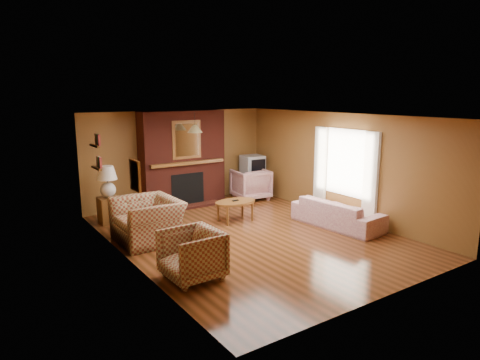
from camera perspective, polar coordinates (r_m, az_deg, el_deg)
floor at (r=8.75m, az=1.41°, el=-7.36°), size 6.50×6.50×0.00m
ceiling at (r=8.29m, az=1.50°, el=8.53°), size 6.50×6.50×0.00m
wall_back at (r=11.21m, az=-8.24°, el=3.03°), size 6.50×0.00×6.50m
wall_front at (r=6.16m, az=19.31°, el=-4.50°), size 6.50×0.00×6.50m
wall_left at (r=7.31m, az=-14.73°, el=-1.76°), size 0.00×6.50×6.50m
wall_right at (r=10.08m, az=13.12°, el=1.90°), size 0.00×6.50×6.50m
fireplace at (r=10.98m, az=-7.63°, el=2.77°), size 2.20×0.82×2.40m
window_right at (r=9.92m, az=13.76°, el=1.29°), size 0.10×1.85×2.00m
bookshelf at (r=9.04m, az=-18.57°, el=3.51°), size 0.09×0.55×0.71m
botanical_print at (r=6.97m, az=-13.79°, el=0.59°), size 0.05×0.40×0.50m
pendant_light at (r=10.27m, az=-6.03°, el=6.81°), size 0.36×0.36×0.48m
plaid_loveseat at (r=8.49m, az=-12.22°, el=-5.28°), size 1.13×1.29×0.83m
plaid_armchair at (r=6.72m, az=-6.46°, el=-9.87°), size 0.88×0.85×0.78m
floral_sofa at (r=9.47m, az=12.85°, el=-4.32°), size 0.96×2.07×0.59m
floral_armchair at (r=11.58m, az=1.44°, el=-0.55°), size 0.99×1.01×0.82m
coffee_table at (r=9.57m, az=-0.63°, el=-3.11°), size 0.98×0.61×0.49m
side_table at (r=9.91m, az=-17.03°, el=-3.86°), size 0.43×0.43×0.58m
table_lamp at (r=9.76m, az=-17.26°, el=-0.00°), size 0.43×0.43×0.70m
tv_stand at (r=12.02m, az=1.66°, el=-0.60°), size 0.57×0.52×0.62m
crt_tv at (r=11.91m, az=1.69°, el=2.06°), size 0.62×0.61×0.52m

